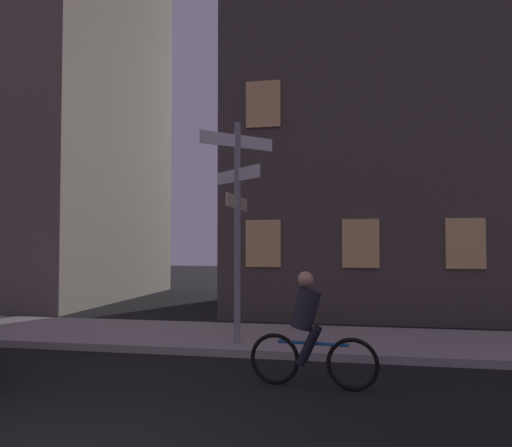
{
  "coord_description": "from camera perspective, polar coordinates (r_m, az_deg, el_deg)",
  "views": [
    {
      "loc": [
        2.81,
        -3.94,
        2.01
      ],
      "look_at": [
        0.87,
        5.95,
        2.39
      ],
      "focal_mm": 36.19,
      "sensor_mm": 36.0,
      "label": 1
    }
  ],
  "objects": [
    {
      "name": "sidewalk_kerb",
      "position": [
        10.89,
        -4.11,
        -12.42
      ],
      "size": [
        40.0,
        2.97,
        0.14
      ],
      "primitive_type": "cube",
      "color": "#9E9991",
      "rests_on": "ground_plane"
    },
    {
      "name": "signpost",
      "position": [
        9.69,
        -2.07,
        1.42
      ],
      "size": [
        1.15,
        1.63,
        4.14
      ],
      "color": "gray",
      "rests_on": "sidewalk_kerb"
    },
    {
      "name": "cyclist",
      "position": [
        7.4,
        5.89,
        -11.97
      ],
      "size": [
        1.81,
        0.37,
        1.61
      ],
      "color": "black",
      "rests_on": "ground_plane"
    },
    {
      "name": "building_right_block",
      "position": [
        18.28,
        19.35,
        19.32
      ],
      "size": [
        12.17,
        7.83,
        17.34
      ],
      "color": "#4C443D",
      "rests_on": "ground_plane"
    }
  ]
}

